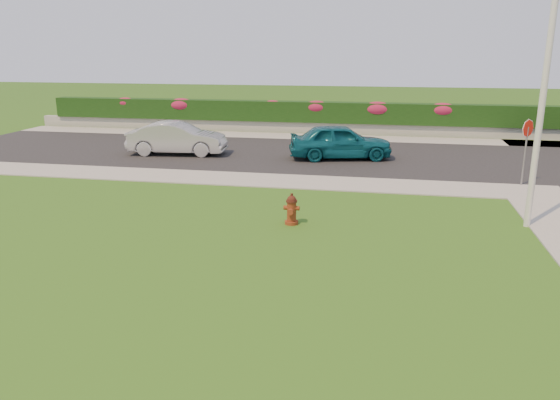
% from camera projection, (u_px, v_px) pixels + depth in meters
% --- Properties ---
extents(ground, '(120.00, 120.00, 0.00)m').
position_uv_depth(ground, '(259.00, 294.00, 10.36)').
color(ground, black).
rests_on(ground, ground).
extents(street_far, '(26.00, 8.00, 0.04)m').
position_uv_depth(street_far, '(222.00, 152.00, 24.51)').
color(street_far, black).
rests_on(street_far, ground).
extents(sidewalk_far, '(24.00, 2.00, 0.04)m').
position_uv_depth(sidewalk_far, '(156.00, 175.00, 19.97)').
color(sidewalk_far, gray).
rests_on(sidewalk_far, ground).
extents(curb_corner, '(2.00, 2.00, 0.04)m').
position_uv_depth(curb_corner, '(534.00, 192.00, 17.57)').
color(curb_corner, gray).
rests_on(curb_corner, ground).
extents(sidewalk_beyond, '(34.00, 2.00, 0.04)m').
position_uv_depth(sidewalk_beyond, '(323.00, 137.00, 28.50)').
color(sidewalk_beyond, gray).
rests_on(sidewalk_beyond, ground).
extents(retaining_wall, '(34.00, 0.40, 0.60)m').
position_uv_depth(retaining_wall, '(326.00, 128.00, 29.85)').
color(retaining_wall, gray).
rests_on(retaining_wall, ground).
extents(hedge, '(32.00, 0.90, 1.10)m').
position_uv_depth(hedge, '(327.00, 112.00, 29.71)').
color(hedge, black).
rests_on(hedge, retaining_wall).
extents(fire_hydrant, '(0.42, 0.40, 0.84)m').
position_uv_depth(fire_hydrant, '(292.00, 210.00, 14.37)').
color(fire_hydrant, '#54120D').
rests_on(fire_hydrant, ground).
extents(sedan_teal, '(4.52, 2.66, 1.44)m').
position_uv_depth(sedan_teal, '(340.00, 141.00, 22.71)').
color(sedan_teal, '#0C4F5E').
rests_on(sedan_teal, street_far).
extents(sedan_silver, '(4.36, 1.90, 1.39)m').
position_uv_depth(sedan_silver, '(177.00, 138.00, 23.67)').
color(sedan_silver, '#9EA1A5').
rests_on(sedan_silver, street_far).
extents(utility_pole, '(0.16, 0.16, 6.22)m').
position_uv_depth(utility_pole, '(542.00, 107.00, 13.46)').
color(utility_pole, silver).
rests_on(utility_pole, ground).
extents(stop_sign, '(0.45, 0.45, 2.26)m').
position_uv_depth(stop_sign, '(527.00, 137.00, 18.07)').
color(stop_sign, slate).
rests_on(stop_sign, ground).
extents(flower_clump_a, '(1.17, 0.75, 0.58)m').
position_uv_depth(flower_clump_a, '(126.00, 103.00, 31.70)').
color(flower_clump_a, '#AD1D36').
rests_on(flower_clump_a, hedge).
extents(flower_clump_b, '(1.46, 0.94, 0.73)m').
position_uv_depth(flower_clump_b, '(181.00, 105.00, 31.08)').
color(flower_clump_b, '#AD1D36').
rests_on(flower_clump_b, hedge).
extents(flower_clump_c, '(1.05, 0.67, 0.52)m').
position_uv_depth(flower_clump_c, '(273.00, 105.00, 30.08)').
color(flower_clump_c, '#AD1D36').
rests_on(flower_clump_c, hedge).
extents(flower_clump_d, '(1.36, 0.87, 0.68)m').
position_uv_depth(flower_clump_d, '(316.00, 107.00, 29.65)').
color(flower_clump_d, '#AD1D36').
rests_on(flower_clump_d, hedge).
extents(flower_clump_e, '(1.51, 0.97, 0.75)m').
position_uv_depth(flower_clump_e, '(377.00, 109.00, 29.05)').
color(flower_clump_e, '#AD1D36').
rests_on(flower_clump_e, hedge).
extents(flower_clump_f, '(1.43, 0.92, 0.72)m').
position_uv_depth(flower_clump_f, '(442.00, 110.00, 28.43)').
color(flower_clump_f, '#AD1D36').
rests_on(flower_clump_f, hedge).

